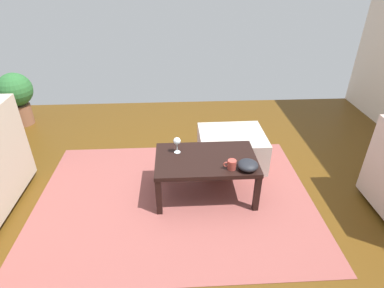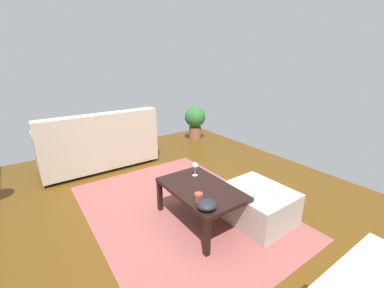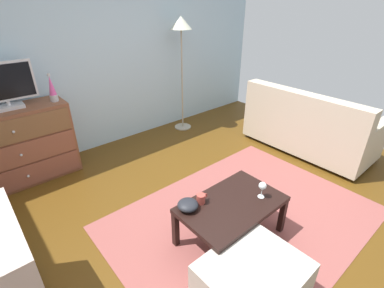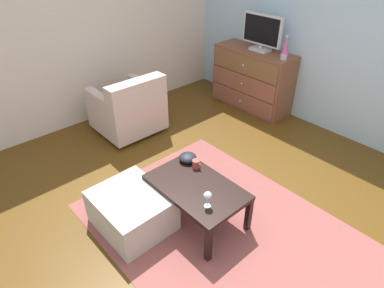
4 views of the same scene
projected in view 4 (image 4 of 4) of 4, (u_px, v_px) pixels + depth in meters
ground_plane at (222, 211)px, 3.36m from camera, size 5.87×5.12×0.05m
wall_accent_rear at (362, 34)px, 3.90m from camera, size 5.87×0.12×2.69m
wall_plain_left at (78, 24)px, 4.28m from camera, size 0.12×5.12×2.69m
area_rug at (223, 230)px, 3.11m from camera, size 2.60×1.90×0.01m
dresser at (252, 79)px, 5.03m from camera, size 1.24×0.49×0.91m
tv at (262, 32)px, 4.61m from camera, size 0.64×0.18×0.50m
lava_lamp at (285, 49)px, 4.35m from camera, size 0.09×0.09×0.33m
coffee_table at (196, 189)px, 3.06m from camera, size 0.93×0.58×0.41m
wine_glass at (208, 196)px, 2.74m from camera, size 0.07×0.07×0.16m
mug at (196, 164)px, 3.23m from camera, size 0.11×0.08×0.08m
bowl_decorative at (188, 157)px, 3.33m from camera, size 0.18×0.18×0.08m
armchair at (129, 109)px, 4.46m from camera, size 0.80×0.81×0.83m
ottoman at (132, 210)px, 3.08m from camera, size 0.71×0.61×0.37m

